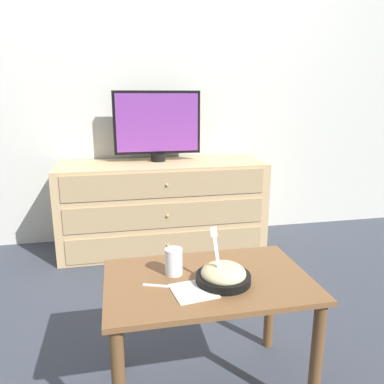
{
  "coord_description": "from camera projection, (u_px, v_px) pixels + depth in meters",
  "views": [
    {
      "loc": [
        -0.32,
        -3.03,
        1.16
      ],
      "look_at": [
        0.02,
        -1.37,
        0.72
      ],
      "focal_mm": 35.0,
      "sensor_mm": 36.0,
      "label": 1
    }
  ],
  "objects": [
    {
      "name": "napkin",
      "position": [
        194.0,
        291.0,
        1.31
      ],
      "size": [
        0.16,
        0.16,
        0.0
      ],
      "color": "silver",
      "rests_on": "coffee_table"
    },
    {
      "name": "takeout_bowl",
      "position": [
        223.0,
        275.0,
        1.37
      ],
      "size": [
        0.2,
        0.2,
        0.2
      ],
      "color": "black",
      "rests_on": "coffee_table"
    },
    {
      "name": "knife",
      "position": [
        166.0,
        286.0,
        1.34
      ],
      "size": [
        0.16,
        0.07,
        0.01
      ],
      "color": "white",
      "rests_on": "coffee_table"
    },
    {
      "name": "tv",
      "position": [
        157.0,
        124.0,
        2.79
      ],
      "size": [
        0.65,
        0.11,
        0.52
      ],
      "color": "black",
      "rests_on": "dresser"
    },
    {
      "name": "drink_cup",
      "position": [
        174.0,
        263.0,
        1.43
      ],
      "size": [
        0.07,
        0.07,
        0.1
      ],
      "color": "white",
      "rests_on": "coffee_table"
    },
    {
      "name": "dresser",
      "position": [
        163.0,
        206.0,
        2.87
      ],
      "size": [
        1.54,
        0.52,
        0.67
      ],
      "color": "tan",
      "rests_on": "ground_plane"
    },
    {
      "name": "coffee_table",
      "position": [
        209.0,
        300.0,
        1.42
      ],
      "size": [
        0.77,
        0.49,
        0.49
      ],
      "color": "brown",
      "rests_on": "ground_plane"
    },
    {
      "name": "wall_back",
      "position": [
        153.0,
        77.0,
        2.92
      ],
      "size": [
        12.0,
        0.05,
        2.6
      ],
      "color": "silver",
      "rests_on": "ground_plane"
    },
    {
      "name": "ground_plane",
      "position": [
        157.0,
        234.0,
        3.22
      ],
      "size": [
        12.0,
        12.0,
        0.0
      ],
      "primitive_type": "plane",
      "color": "#383D47"
    }
  ]
}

